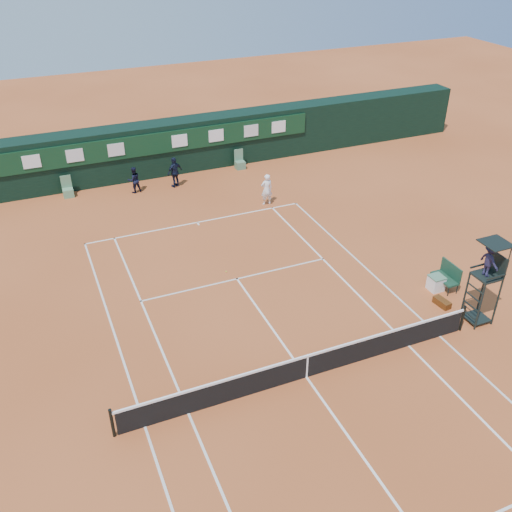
{
  "coord_description": "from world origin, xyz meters",
  "views": [
    {
      "loc": [
        -7.05,
        -12.36,
        13.43
      ],
      "look_at": [
        0.7,
        6.0,
        1.2
      ],
      "focal_mm": 40.0,
      "sensor_mm": 36.0,
      "label": 1
    }
  ],
  "objects_px": {
    "player_bench": "(448,275)",
    "cooler": "(436,283)",
    "tennis_net": "(307,366)",
    "player": "(267,190)",
    "umpire_chair": "(489,266)"
  },
  "relations": [
    {
      "from": "player_bench",
      "to": "cooler",
      "type": "bearing_deg",
      "value": 178.16
    },
    {
      "from": "tennis_net",
      "to": "player",
      "type": "height_order",
      "value": "player"
    },
    {
      "from": "tennis_net",
      "to": "cooler",
      "type": "bearing_deg",
      "value": 19.18
    },
    {
      "from": "player",
      "to": "player_bench",
      "type": "bearing_deg",
      "value": 113.03
    },
    {
      "from": "tennis_net",
      "to": "umpire_chair",
      "type": "height_order",
      "value": "umpire_chair"
    },
    {
      "from": "player_bench",
      "to": "tennis_net",
      "type": "bearing_deg",
      "value": -162.11
    },
    {
      "from": "tennis_net",
      "to": "player",
      "type": "distance_m",
      "value": 13.06
    },
    {
      "from": "tennis_net",
      "to": "cooler",
      "type": "xyz_separation_m",
      "value": [
        7.22,
        2.51,
        -0.18
      ]
    },
    {
      "from": "tennis_net",
      "to": "umpire_chair",
      "type": "relative_size",
      "value": 3.77
    },
    {
      "from": "tennis_net",
      "to": "player_bench",
      "type": "xyz_separation_m",
      "value": [
        7.73,
        2.5,
        0.09
      ]
    },
    {
      "from": "player_bench",
      "to": "cooler",
      "type": "distance_m",
      "value": 0.58
    },
    {
      "from": "tennis_net",
      "to": "cooler",
      "type": "distance_m",
      "value": 7.65
    },
    {
      "from": "umpire_chair",
      "to": "player_bench",
      "type": "distance_m",
      "value": 2.97
    },
    {
      "from": "umpire_chair",
      "to": "player_bench",
      "type": "xyz_separation_m",
      "value": [
        0.41,
        2.27,
        -1.86
      ]
    },
    {
      "from": "tennis_net",
      "to": "player",
      "type": "relative_size",
      "value": 7.57
    }
  ]
}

